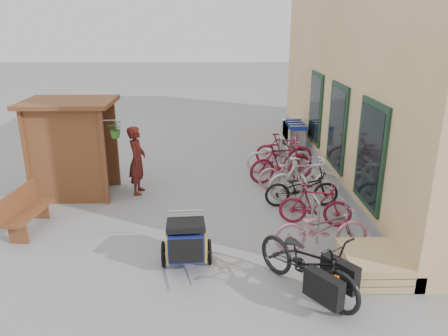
{
  "coord_description": "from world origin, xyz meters",
  "views": [
    {
      "loc": [
        0.27,
        -7.95,
        4.19
      ],
      "look_at": [
        0.5,
        1.5,
        1.0
      ],
      "focal_mm": 35.0,
      "sensor_mm": 36.0,
      "label": 1
    }
  ],
  "objects_px": {
    "child_trailer": "(186,239)",
    "bike_7": "(284,150)",
    "shopping_carts": "(293,131)",
    "bike_2": "(302,188)",
    "pallet_stack": "(372,264)",
    "bike_4": "(291,172)",
    "bike_1": "(315,205)",
    "bike_3": "(305,179)",
    "cargo_bike": "(309,262)",
    "bike_5": "(282,163)",
    "bike_6": "(279,156)",
    "person_kiosk": "(137,160)",
    "bike_0": "(321,228)",
    "kiosk": "(68,135)",
    "bench": "(25,210)"
  },
  "relations": [
    {
      "from": "bike_2",
      "to": "bike_0",
      "type": "bearing_deg",
      "value": 177.95
    },
    {
      "from": "bike_1",
      "to": "bike_2",
      "type": "height_order",
      "value": "bike_1"
    },
    {
      "from": "pallet_stack",
      "to": "bike_4",
      "type": "xyz_separation_m",
      "value": [
        -0.71,
        4.15,
        0.25
      ]
    },
    {
      "from": "person_kiosk",
      "to": "bike_5",
      "type": "bearing_deg",
      "value": -76.27
    },
    {
      "from": "bike_1",
      "to": "bike_4",
      "type": "relative_size",
      "value": 0.88
    },
    {
      "from": "pallet_stack",
      "to": "bike_0",
      "type": "distance_m",
      "value": 1.14
    },
    {
      "from": "shopping_carts",
      "to": "bike_6",
      "type": "relative_size",
      "value": 1.02
    },
    {
      "from": "shopping_carts",
      "to": "child_trailer",
      "type": "distance_m",
      "value": 8.2
    },
    {
      "from": "child_trailer",
      "to": "bike_7",
      "type": "xyz_separation_m",
      "value": [
        2.61,
        5.54,
        0.02
      ]
    },
    {
      "from": "pallet_stack",
      "to": "bench",
      "type": "relative_size",
      "value": 0.81
    },
    {
      "from": "bench",
      "to": "cargo_bike",
      "type": "xyz_separation_m",
      "value": [
        5.44,
        -2.35,
        0.08
      ]
    },
    {
      "from": "bike_4",
      "to": "bike_5",
      "type": "height_order",
      "value": "bike_5"
    },
    {
      "from": "shopping_carts",
      "to": "bike_4",
      "type": "distance_m",
      "value": 3.89
    },
    {
      "from": "bike_1",
      "to": "bike_5",
      "type": "height_order",
      "value": "bike_5"
    },
    {
      "from": "pallet_stack",
      "to": "kiosk",
      "type": "bearing_deg",
      "value": 148.34
    },
    {
      "from": "shopping_carts",
      "to": "bike_1",
      "type": "distance_m",
      "value": 6.03
    },
    {
      "from": "child_trailer",
      "to": "shopping_carts",
      "type": "bearing_deg",
      "value": 62.8
    },
    {
      "from": "pallet_stack",
      "to": "bike_5",
      "type": "bearing_deg",
      "value": 100.87
    },
    {
      "from": "bike_4",
      "to": "bike_6",
      "type": "bearing_deg",
      "value": -0.04
    },
    {
      "from": "kiosk",
      "to": "cargo_bike",
      "type": "xyz_separation_m",
      "value": [
        5.05,
        -4.35,
        -1.01
      ]
    },
    {
      "from": "kiosk",
      "to": "bike_4",
      "type": "bearing_deg",
      "value": 2.88
    },
    {
      "from": "kiosk",
      "to": "cargo_bike",
      "type": "relative_size",
      "value": 1.18
    },
    {
      "from": "person_kiosk",
      "to": "bike_7",
      "type": "height_order",
      "value": "person_kiosk"
    },
    {
      "from": "pallet_stack",
      "to": "bike_4",
      "type": "height_order",
      "value": "bike_4"
    },
    {
      "from": "pallet_stack",
      "to": "bike_3",
      "type": "bearing_deg",
      "value": 98.72
    },
    {
      "from": "shopping_carts",
      "to": "bike_1",
      "type": "xyz_separation_m",
      "value": [
        -0.57,
        -6.0,
        -0.13
      ]
    },
    {
      "from": "bike_3",
      "to": "bike_4",
      "type": "xyz_separation_m",
      "value": [
        -0.19,
        0.79,
        -0.09
      ]
    },
    {
      "from": "shopping_carts",
      "to": "bike_6",
      "type": "bearing_deg",
      "value": -108.7
    },
    {
      "from": "person_kiosk",
      "to": "bike_5",
      "type": "distance_m",
      "value": 3.84
    },
    {
      "from": "bike_3",
      "to": "cargo_bike",
      "type": "bearing_deg",
      "value": 164.68
    },
    {
      "from": "bike_0",
      "to": "child_trailer",
      "type": "bearing_deg",
      "value": 95.49
    },
    {
      "from": "bike_6",
      "to": "bike_7",
      "type": "bearing_deg",
      "value": -25.24
    },
    {
      "from": "bike_5",
      "to": "bike_4",
      "type": "bearing_deg",
      "value": -174.45
    },
    {
      "from": "bike_3",
      "to": "bike_1",
      "type": "bearing_deg",
      "value": 172.77
    },
    {
      "from": "cargo_bike",
      "to": "bike_5",
      "type": "relative_size",
      "value": 1.15
    },
    {
      "from": "kiosk",
      "to": "bike_7",
      "type": "bearing_deg",
      "value": 20.37
    },
    {
      "from": "shopping_carts",
      "to": "bike_6",
      "type": "distance_m",
      "value": 2.66
    },
    {
      "from": "pallet_stack",
      "to": "bike_1",
      "type": "xyz_separation_m",
      "value": [
        -0.57,
        1.97,
        0.25
      ]
    },
    {
      "from": "bike_4",
      "to": "bike_7",
      "type": "xyz_separation_m",
      "value": [
        0.08,
        1.82,
        0.05
      ]
    },
    {
      "from": "bench",
      "to": "bike_7",
      "type": "bearing_deg",
      "value": 40.65
    },
    {
      "from": "shopping_carts",
      "to": "bike_2",
      "type": "relative_size",
      "value": 1.1
    },
    {
      "from": "bike_2",
      "to": "bike_4",
      "type": "distance_m",
      "value": 1.17
    },
    {
      "from": "person_kiosk",
      "to": "bike_5",
      "type": "xyz_separation_m",
      "value": [
        3.77,
        0.71,
        -0.32
      ]
    },
    {
      "from": "bike_0",
      "to": "bike_2",
      "type": "bearing_deg",
      "value": -5.15
    },
    {
      "from": "cargo_bike",
      "to": "bike_5",
      "type": "bearing_deg",
      "value": 49.98
    },
    {
      "from": "bike_0",
      "to": "bike_6",
      "type": "height_order",
      "value": "bike_6"
    },
    {
      "from": "bike_1",
      "to": "bike_3",
      "type": "distance_m",
      "value": 1.4
    },
    {
      "from": "bike_4",
      "to": "bike_1",
      "type": "bearing_deg",
      "value": 177.3
    },
    {
      "from": "bike_3",
      "to": "bike_6",
      "type": "distance_m",
      "value": 2.12
    },
    {
      "from": "child_trailer",
      "to": "person_kiosk",
      "type": "relative_size",
      "value": 0.88
    }
  ]
}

